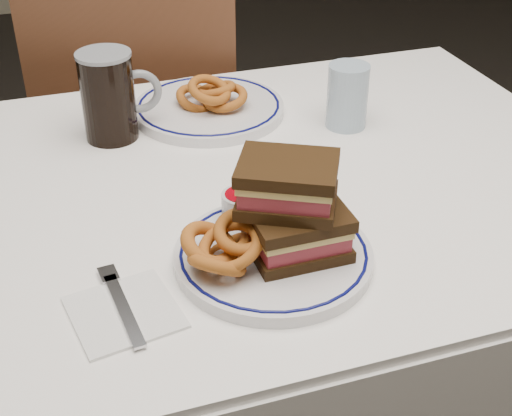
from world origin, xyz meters
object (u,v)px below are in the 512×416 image
object	(u,v)px
main_plate	(273,255)
reuben_sandwich	(293,208)
chair_far	(144,119)
far_plate	(209,108)
beer_mug	(110,95)

from	to	relation	value
main_plate	reuben_sandwich	xyz separation A→B (m)	(0.02, -0.00, 0.07)
chair_far	far_plate	distance (m)	0.49
beer_mug	far_plate	bearing A→B (deg)	12.55
main_plate	far_plate	bearing A→B (deg)	85.46
chair_far	beer_mug	size ratio (longest dim) A/B	6.50
beer_mug	far_plate	xyz separation A→B (m)	(0.18, 0.04, -0.07)
reuben_sandwich	beer_mug	size ratio (longest dim) A/B	1.00
reuben_sandwich	beer_mug	distance (m)	0.46
chair_far	far_plate	xyz separation A→B (m)	(0.06, -0.44, 0.21)
main_plate	reuben_sandwich	distance (m)	0.08
chair_far	main_plate	xyz separation A→B (m)	(0.02, -0.91, 0.21)
beer_mug	chair_far	bearing A→B (deg)	75.59
main_plate	far_plate	distance (m)	0.47
reuben_sandwich	chair_far	bearing A→B (deg)	92.98
beer_mug	far_plate	distance (m)	0.20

